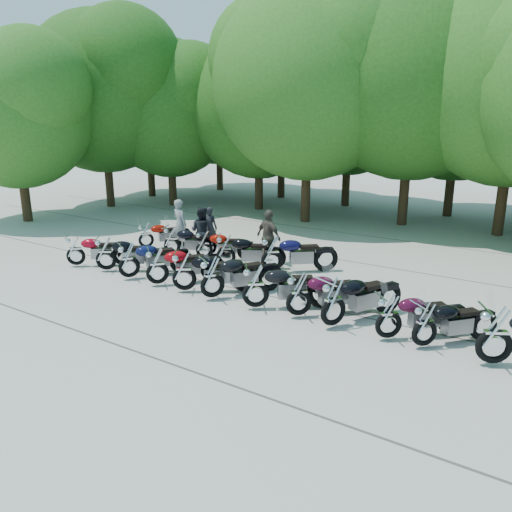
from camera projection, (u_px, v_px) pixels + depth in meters
The scene contains 33 objects.
ground at pixel (225, 309), 13.05m from camera, with size 90.00×90.00×0.00m, color #9F9A8F.
tree_0 at pixel (147, 106), 30.17m from camera, with size 7.50×7.50×9.21m.
tree_1 at pixel (169, 113), 27.09m from camera, with size 6.97×6.97×8.55m.
tree_2 at pixel (259, 108), 25.78m from camera, with size 7.31×7.31×8.97m.
tree_3 at pixel (309, 83), 22.28m from camera, with size 8.70×8.70×10.67m.
tree_4 at pixel (414, 74), 21.51m from camera, with size 9.13×9.13×11.20m.
tree_9 at pixel (218, 106), 32.87m from camera, with size 7.59×7.59×9.32m.
tree_10 at pixel (282, 103), 29.56m from camera, with size 7.78×7.78×9.55m.
tree_11 at pixel (350, 104), 26.77m from camera, with size 7.56×7.56×9.28m.
tree_12 at pixel (459, 98), 23.81m from camera, with size 7.88×7.88×9.67m.
tree_16 at pixel (15, 112), 22.74m from camera, with size 6.97×6.97×8.55m.
tree_17 at pixel (102, 93), 26.42m from camera, with size 8.31×8.31×10.20m.
motorcycle_0 at pixel (75, 249), 16.59m from camera, with size 0.66×2.16×1.22m, color maroon, non-canonical shape.
motorcycle_1 at pixel (105, 252), 16.05m from camera, with size 0.70×2.30×1.30m, color black, non-canonical shape.
motorcycle_2 at pixel (129, 259), 15.29m from camera, with size 0.70×2.31×1.30m, color #0D123A, non-canonical shape.
motorcycle_3 at pixel (157, 265), 14.69m from camera, with size 0.71×2.33×1.32m, color #9A050C, non-canonical shape.
motorcycle_4 at pixel (184, 270), 14.13m from camera, with size 0.73×2.40×1.36m, color black, non-canonical shape.
motorcycle_5 at pixel (212, 276), 13.56m from camera, with size 0.74×2.43×1.37m, color black, non-canonical shape.
motorcycle_6 at pixel (256, 285), 12.86m from camera, with size 0.74×2.42×1.37m, color black, non-canonical shape.
motorcycle_7 at pixel (299, 293), 12.34m from camera, with size 0.71×2.34×1.32m, color #3F0821, non-canonical shape.
motorcycle_8 at pixel (334, 300), 11.72m from camera, with size 0.75×2.48×1.40m, color black, non-canonical shape.
motorcycle_9 at pixel (389, 315), 11.08m from camera, with size 0.67×2.19×1.24m, color #3A081E, non-canonical shape.
motorcycle_10 at pixel (425, 323), 10.71m from camera, with size 0.64×2.11×1.19m, color black, non-canonical shape.
motorcycle_11 at pixel (496, 333), 9.89m from camera, with size 0.78×2.55×1.44m, color black, non-canonical shape.
motorcycle_12 at pixel (146, 234), 18.85m from camera, with size 0.62×2.03×1.14m, color maroon, non-canonical shape.
motorcycle_13 at pixel (172, 239), 17.94m from camera, with size 0.66×2.18×1.23m, color black, non-canonical shape.
motorcycle_14 at pixel (204, 244), 17.39m from camera, with size 0.64×2.10×1.18m, color #971005, non-canonical shape.
motorcycle_15 at pixel (226, 249), 16.48m from camera, with size 0.69×2.25×1.27m, color black, non-canonical shape.
motorcycle_16 at pixel (272, 252), 15.88m from camera, with size 0.74×2.45×1.38m, color black, non-canonical shape.
rider_0 at pixel (180, 224), 18.98m from camera, with size 0.68×0.45×1.87m, color gray.
rider_1 at pixel (202, 231), 17.92m from camera, with size 0.86×0.67×1.78m, color black.
rider_2 at pixel (269, 237), 16.86m from camera, with size 1.09×0.46×1.87m, color #4F4539.
rider_3 at pixel (210, 228), 18.81m from camera, with size 0.59×0.39×1.62m, color black.
Camera 1 is at (7.38, -9.74, 4.87)m, focal length 35.00 mm.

